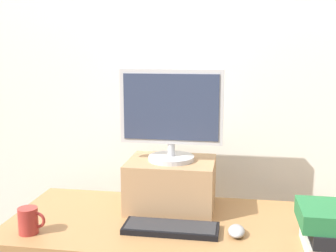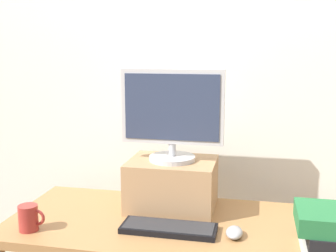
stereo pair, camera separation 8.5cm
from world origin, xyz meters
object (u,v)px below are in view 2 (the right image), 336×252
at_px(desk, 176,241).
at_px(keyboard, 169,228).
at_px(computer_monitor, 172,114).
at_px(riser_box, 172,184).
at_px(computer_mouse, 234,232).
at_px(coffee_mug, 29,218).
at_px(book_stack, 327,231).

height_order(desk, keyboard, keyboard).
bearing_deg(keyboard, computer_monitor, 98.58).
xyz_separation_m(riser_box, computer_mouse, (0.29, -0.24, -0.09)).
xyz_separation_m(riser_box, computer_monitor, (0.00, -0.00, 0.32)).
xyz_separation_m(riser_box, coffee_mug, (-0.50, -0.35, -0.06)).
relative_size(keyboard, coffee_mug, 3.44).
relative_size(computer_monitor, keyboard, 1.19).
distance_m(computer_mouse, book_stack, 0.33).
height_order(riser_box, book_stack, riser_box).
bearing_deg(desk, coffee_mug, -159.75).
bearing_deg(riser_box, desk, -72.40).
bearing_deg(coffee_mug, book_stack, 2.02).
height_order(keyboard, book_stack, book_stack).
distance_m(computer_mouse, coffee_mug, 0.80).
bearing_deg(computer_mouse, riser_box, 140.14).
relative_size(desk, keyboard, 3.75).
height_order(desk, book_stack, book_stack).
bearing_deg(computer_monitor, keyboard, -81.42).
distance_m(computer_monitor, keyboard, 0.49).
height_order(desk, computer_monitor, computer_monitor).
distance_m(book_stack, coffee_mug, 1.12).
height_order(riser_box, keyboard, riser_box).
distance_m(desk, riser_box, 0.25).
xyz_separation_m(computer_monitor, book_stack, (0.61, -0.31, -0.34)).
relative_size(riser_box, keyboard, 1.02).
bearing_deg(book_stack, coffee_mug, -177.98).
bearing_deg(computer_mouse, keyboard, -179.69).
bearing_deg(computer_mouse, computer_monitor, 140.30).
height_order(desk, riser_box, riser_box).
bearing_deg(keyboard, book_stack, -6.78).
bearing_deg(riser_box, computer_monitor, -90.00).
bearing_deg(computer_monitor, coffee_mug, -145.12).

